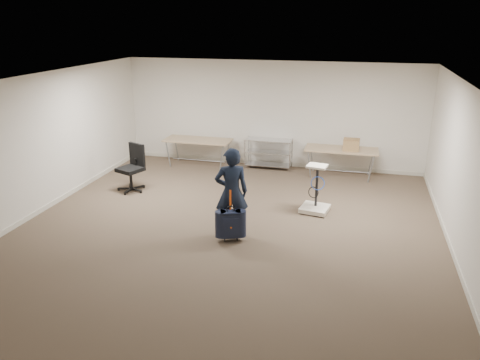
# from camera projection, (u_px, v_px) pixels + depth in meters

# --- Properties ---
(ground) EXTENTS (9.00, 9.00, 0.00)m
(ground) POSITION_uv_depth(u_px,v_px,m) (225.00, 234.00, 8.77)
(ground) COLOR #443429
(ground) RESTS_ON ground
(room_shell) EXTENTS (8.00, 9.00, 9.00)m
(room_shell) POSITION_uv_depth(u_px,v_px,m) (243.00, 204.00, 10.01)
(room_shell) COLOR silver
(room_shell) RESTS_ON ground
(folding_table_left) EXTENTS (1.80, 0.75, 0.73)m
(folding_table_left) POSITION_uv_depth(u_px,v_px,m) (198.00, 141.00, 12.60)
(folding_table_left) COLOR tan
(folding_table_left) RESTS_ON ground
(folding_table_right) EXTENTS (1.80, 0.75, 0.73)m
(folding_table_right) POSITION_uv_depth(u_px,v_px,m) (341.00, 151.00, 11.71)
(folding_table_right) COLOR tan
(folding_table_right) RESTS_ON ground
(wire_shelf) EXTENTS (1.22, 0.47, 0.80)m
(wire_shelf) POSITION_uv_depth(u_px,v_px,m) (269.00, 152.00, 12.46)
(wire_shelf) COLOR silver
(wire_shelf) RESTS_ON ground
(person) EXTENTS (0.72, 0.60, 1.68)m
(person) POSITION_uv_depth(u_px,v_px,m) (232.00, 192.00, 8.48)
(person) COLOR black
(person) RESTS_ON ground
(suitcase) EXTENTS (0.41, 0.31, 0.98)m
(suitcase) POSITION_uv_depth(u_px,v_px,m) (231.00, 224.00, 8.39)
(suitcase) COLOR #151D31
(suitcase) RESTS_ON ground
(office_chair) EXTENTS (0.66, 0.67, 1.09)m
(office_chair) POSITION_uv_depth(u_px,v_px,m) (132.00, 177.00, 10.90)
(office_chair) COLOR black
(office_chair) RESTS_ON ground
(equipment_cart) EXTENTS (0.64, 0.64, 1.02)m
(equipment_cart) POSITION_uv_depth(u_px,v_px,m) (315.00, 200.00, 9.69)
(equipment_cart) COLOR beige
(equipment_cart) RESTS_ON ground
(cardboard_box) EXTENTS (0.40, 0.31, 0.29)m
(cardboard_box) POSITION_uv_depth(u_px,v_px,m) (351.00, 145.00, 11.52)
(cardboard_box) COLOR olive
(cardboard_box) RESTS_ON folding_table_right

